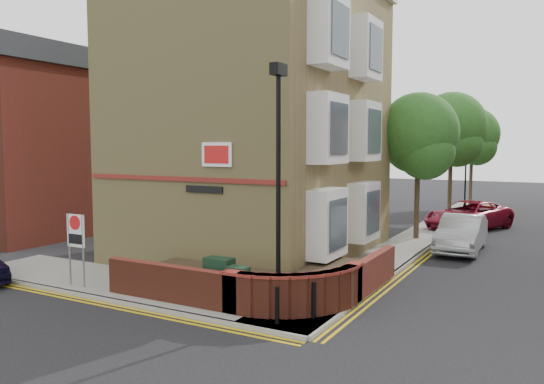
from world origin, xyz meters
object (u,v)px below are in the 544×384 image
Objects in this scene: utility_cabinet_large at (219,279)px; silver_car_near at (461,233)px; zone_sign at (76,236)px; lamppost at (278,187)px.

utility_cabinet_large is 0.26× the size of silver_car_near.
utility_cabinet_large is at bearing 9.69° from zone_sign.
utility_cabinet_large is 4.86m from zone_sign.
zone_sign is at bearing -170.31° from utility_cabinet_large.
zone_sign is (-4.70, -0.80, 0.92)m from utility_cabinet_large.
zone_sign is at bearing -129.23° from silver_car_near.
lamppost is at bearing -3.01° from utility_cabinet_large.
zone_sign is (-6.60, -0.70, -1.70)m from lamppost.
zone_sign is 15.06m from silver_car_near.
zone_sign is at bearing -173.93° from lamppost.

